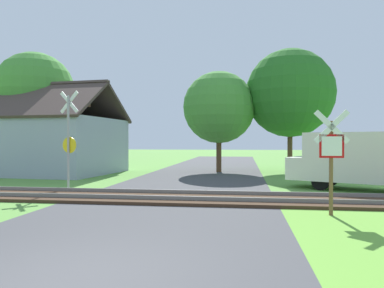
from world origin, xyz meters
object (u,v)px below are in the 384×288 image
object	(u,v)px
house	(59,143)
tree_left	(35,92)
tree_right	(290,93)
tree_center	(219,107)
crossing_sign_far	(69,136)
stop_sign_near	(331,154)
mail_truck	(359,158)

from	to	relation	value
house	tree_left	xyz separation A→B (m)	(-2.36, 1.39, 3.22)
tree_right	tree_center	size ratio (longest dim) A/B	1.22
crossing_sign_far	tree_center	distance (m)	10.94
tree_center	stop_sign_near	bearing A→B (deg)	-74.18
stop_sign_near	tree_left	distance (m)	19.85
stop_sign_near	tree_center	bearing A→B (deg)	-71.97
tree_left	tree_center	size ratio (longest dim) A/B	1.21
crossing_sign_far	house	bearing A→B (deg)	134.72
tree_right	stop_sign_near	bearing A→B (deg)	-92.47
tree_center	mail_truck	world-z (taller)	tree_center
crossing_sign_far	mail_truck	world-z (taller)	crossing_sign_far
stop_sign_near	house	distance (m)	16.84
tree_left	tree_center	xyz separation A→B (m)	(11.57, 1.15, -1.01)
tree_right	mail_truck	xyz separation A→B (m)	(1.61, -8.45, -3.62)
crossing_sign_far	mail_truck	distance (m)	11.30
mail_truck	crossing_sign_far	bearing A→B (deg)	122.34
tree_left	mail_truck	world-z (taller)	tree_left
house	tree_right	xyz separation A→B (m)	(13.57, 3.02, 3.08)
tree_left	mail_truck	distance (m)	19.19
house	tree_center	bearing A→B (deg)	21.04
stop_sign_near	house	size ratio (longest dim) A/B	0.37
tree_center	tree_right	bearing A→B (deg)	6.34
crossing_sign_far	house	distance (m)	7.98
crossing_sign_far	tree_center	xyz separation A→B (m)	(5.21, 9.44, 1.89)
tree_left	tree_right	bearing A→B (deg)	5.84
mail_truck	stop_sign_near	bearing A→B (deg)	-177.67
tree_right	tree_center	distance (m)	4.46
mail_truck	tree_center	bearing A→B (deg)	61.66
crossing_sign_far	tree_right	distance (m)	14.05
mail_truck	tree_left	bearing A→B (deg)	93.60
tree_right	tree_left	world-z (taller)	tree_right
crossing_sign_far	house	size ratio (longest dim) A/B	0.53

